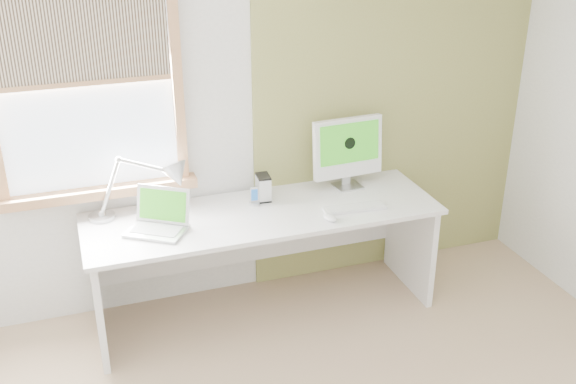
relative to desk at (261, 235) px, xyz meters
name	(u,v)px	position (x,y,z in m)	size (l,w,h in m)	color
room	(371,225)	(0.05, -1.44, 0.77)	(4.04, 3.54, 2.64)	tan
accent_wall	(395,92)	(1.05, 0.30, 0.77)	(2.00, 0.02, 2.60)	olive
window	(85,83)	(-0.95, 0.27, 1.01)	(1.20, 0.14, 1.42)	#A77248
desk	(261,235)	(0.00, 0.00, 0.00)	(2.20, 0.70, 0.73)	white
desk_lamp	(163,181)	(-0.57, 0.16, 0.40)	(0.68, 0.27, 0.38)	#B2B4B6
laptop	(159,220)	(-0.64, -0.08, 0.25)	(0.42, 0.40, 0.23)	#B2B4B6
phone_dock	(254,200)	(-0.02, 0.05, 0.23)	(0.07, 0.07, 0.12)	#B2B4B6
external_drive	(263,187)	(0.06, 0.11, 0.28)	(0.09, 0.13, 0.17)	#B2B4B6
imac	(348,149)	(0.65, 0.14, 0.46)	(0.49, 0.17, 0.47)	#B2B4B6
keyboard	(355,208)	(0.55, -0.21, 0.20)	(0.40, 0.14, 0.02)	white
mouse	(330,218)	(0.35, -0.30, 0.21)	(0.07, 0.11, 0.03)	white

